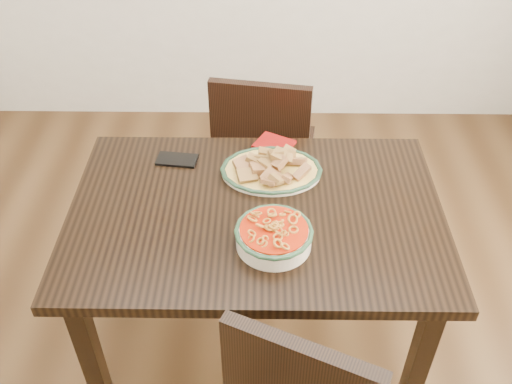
{
  "coord_description": "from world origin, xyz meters",
  "views": [
    {
      "loc": [
        0.05,
        -1.43,
        2.02
      ],
      "look_at": [
        0.04,
        -0.01,
        0.81
      ],
      "focal_mm": 40.0,
      "sensor_mm": 36.0,
      "label": 1
    }
  ],
  "objects_px": {
    "chair_far": "(264,148)",
    "noodle_bowl": "(274,234)",
    "dining_table": "(256,230)",
    "fish_plate": "(271,163)",
    "smartphone": "(177,160)"
  },
  "relations": [
    {
      "from": "dining_table",
      "to": "noodle_bowl",
      "type": "bearing_deg",
      "value": -70.35
    },
    {
      "from": "dining_table",
      "to": "fish_plate",
      "type": "relative_size",
      "value": 3.51
    },
    {
      "from": "dining_table",
      "to": "chair_far",
      "type": "height_order",
      "value": "chair_far"
    },
    {
      "from": "fish_plate",
      "to": "smartphone",
      "type": "relative_size",
      "value": 2.42
    },
    {
      "from": "dining_table",
      "to": "fish_plate",
      "type": "xyz_separation_m",
      "value": [
        0.05,
        0.2,
        0.14
      ]
    },
    {
      "from": "noodle_bowl",
      "to": "smartphone",
      "type": "bearing_deg",
      "value": 129.63
    },
    {
      "from": "chair_far",
      "to": "noodle_bowl",
      "type": "distance_m",
      "value": 0.9
    },
    {
      "from": "fish_plate",
      "to": "chair_far",
      "type": "bearing_deg",
      "value": 93.09
    },
    {
      "from": "noodle_bowl",
      "to": "chair_far",
      "type": "bearing_deg",
      "value": 92.1
    },
    {
      "from": "noodle_bowl",
      "to": "dining_table",
      "type": "bearing_deg",
      "value": 109.65
    },
    {
      "from": "chair_far",
      "to": "fish_plate",
      "type": "bearing_deg",
      "value": 102.22
    },
    {
      "from": "fish_plate",
      "to": "smartphone",
      "type": "distance_m",
      "value": 0.36
    },
    {
      "from": "dining_table",
      "to": "noodle_bowl",
      "type": "relative_size",
      "value": 5.1
    },
    {
      "from": "chair_far",
      "to": "smartphone",
      "type": "relative_size",
      "value": 6.06
    },
    {
      "from": "dining_table",
      "to": "chair_far",
      "type": "xyz_separation_m",
      "value": [
        0.03,
        0.69,
        -0.16
      ]
    }
  ]
}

